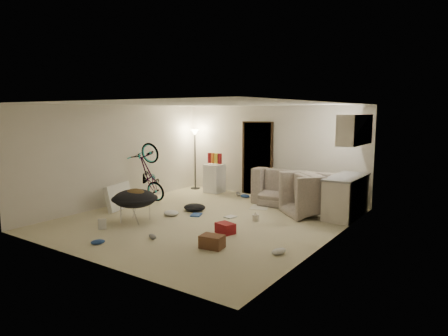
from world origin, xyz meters
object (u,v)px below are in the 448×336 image
Objects in this scene: sofa at (300,192)px; armchair at (316,199)px; drink_case_b at (225,228)px; kitchen_counter at (346,197)px; mini_fridge at (214,178)px; juicer at (256,217)px; saucer_chair at (135,203)px; tv_box at (119,197)px; drink_case_a at (212,242)px; floor_lamp at (195,146)px; bicycle at (149,186)px.

armchair reaches higher than sofa.
drink_case_b is at bearing 111.67° from armchair.
mini_fridge is at bearing 172.24° from kitchen_counter.
drink_case_b is (-0.22, -3.03, -0.24)m from sofa.
juicer is (2.57, -2.04, -0.33)m from mini_fridge.
saucer_chair is (-2.29, -3.43, 0.07)m from sofa.
armchair is (0.67, -0.65, 0.01)m from sofa.
drink_case_a is at bearing -32.33° from tv_box.
kitchen_counter is 3.01m from drink_case_b.
floor_lamp is at bearing 75.17° from tv_box.
armchair is 3.49m from mini_fridge.
tv_box is 3.23m from drink_case_b.
tv_box is 3.40m from juicer.
armchair is at bearing 132.81° from sofa.
armchair is 1.57m from juicer.
mini_fridge is at bearing 116.90° from drink_case_a.
armchair is at bearing 11.83° from tv_box.
armchair is (-0.62, -0.20, -0.09)m from kitchen_counter.
drink_case_a is at bearing -54.92° from drink_case_b.
drink_case_a reaches higher than drink_case_b.
drink_case_b is (-1.51, -2.58, -0.34)m from kitchen_counter.
floor_lamp is 4.59× the size of drink_case_a.
mini_fridge is at bearing 60.17° from tv_box.
saucer_chair is 2.41m from drink_case_a.
sofa is 6.60× the size of drink_case_b.
floor_lamp reaches higher than mini_fridge.
bicycle is 3.28m from juicer.
sofa is at bearing 160.87° from kitchen_counter.
armchair is at bearing 85.60° from drink_case_b.
kitchen_counter is 0.65× the size of sofa.
tv_box is (0.10, -3.08, -1.00)m from floor_lamp.
drink_case_a is 0.87m from drink_case_b.
sofa is 2.37× the size of saucer_chair.
floor_lamp is 3.94m from saucer_chair.
tv_box is at bearing -88.14° from floor_lamp.
drink_case_a is 1.91× the size of juicer.
kitchen_counter reaches higher than drink_case_a.
juicer is at bearing 98.91° from armchair.
drink_case_b is at bearing -19.46° from tv_box.
drink_case_a is at bearing 121.44° from armchair.
kitchen_counter is 5.32m from tv_box.
tv_box reaches higher than drink_case_a.
floor_lamp is 1.85× the size of saucer_chair.
kitchen_counter is at bearing 39.72° from saucer_chair.
mini_fridge is at bearing -7.17° from floor_lamp.
floor_lamp is at bearing 108.99° from saucer_chair.
kitchen_counter is 2.12m from juicer.
juicer is at bearing 88.76° from drink_case_a.
kitchen_counter is 4.07m from mini_fridge.
floor_lamp is 3.24m from tv_box.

